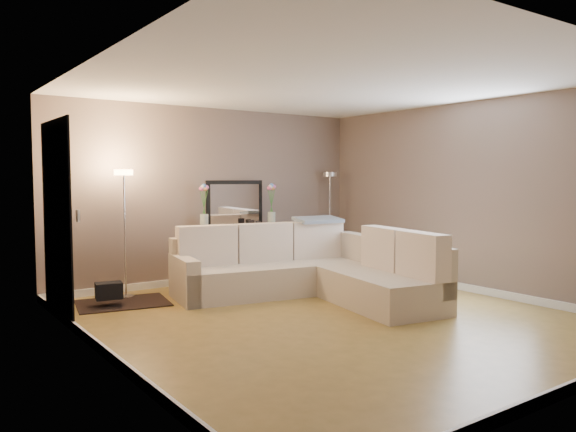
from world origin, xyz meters
TOP-DOWN VIEW (x-y plane):
  - floor at (0.00, 0.00)m, footprint 5.00×5.50m
  - ceiling at (0.00, 0.00)m, footprint 5.00×5.50m
  - wall_back at (0.00, 2.76)m, footprint 5.00×0.02m
  - wall_left at (-2.51, 0.00)m, footprint 0.02×5.50m
  - wall_right at (2.51, 0.00)m, footprint 0.02×5.50m
  - baseboard_back at (0.00, 2.73)m, footprint 5.00×0.03m
  - baseboard_front at (0.00, -2.73)m, footprint 5.00×0.03m
  - baseboard_left at (-2.48, 0.00)m, footprint 0.03×5.50m
  - baseboard_right at (2.48, 0.00)m, footprint 0.03×5.50m
  - doorway at (-2.48, 1.70)m, footprint 0.02×1.20m
  - switch_plate at (-2.48, 0.85)m, footprint 0.02×0.08m
  - sectional_sofa at (0.51, 1.02)m, footprint 2.78×2.98m
  - throw_blanket at (1.09, 1.58)m, footprint 0.72×0.47m
  - console_table at (0.23, 2.53)m, footprint 1.33×0.52m
  - leaning_mirror at (0.34, 2.68)m, footprint 0.91×0.16m
  - table_decor at (0.31, 2.48)m, footprint 0.55×0.16m
  - flower_vase_left at (-0.23, 2.59)m, footprint 0.15×0.13m
  - flower_vase_right at (0.86, 2.44)m, footprint 0.15×0.13m
  - floor_lamp_lit at (-1.50, 2.34)m, footprint 0.27×0.27m
  - floor_lamp_unlit at (2.09, 2.52)m, footprint 0.30×0.30m
  - charcoal_rug at (-1.65, 2.04)m, footprint 1.22×1.00m
  - black_bag at (-1.84, 1.98)m, footprint 0.34×0.27m

SIDE VIEW (x-z plane):
  - floor at x=0.00m, z-range -0.01..0.00m
  - charcoal_rug at x=-1.65m, z-range 0.00..0.01m
  - baseboard_back at x=0.00m, z-range 0.00..0.10m
  - baseboard_front at x=0.00m, z-range 0.00..0.10m
  - baseboard_left at x=-2.48m, z-range 0.00..0.10m
  - baseboard_right at x=2.48m, z-range 0.00..0.10m
  - black_bag at x=-1.84m, z-range 0.10..0.30m
  - sectional_sofa at x=0.51m, z-range -0.12..0.82m
  - console_table at x=0.23m, z-range 0.05..0.85m
  - table_decor at x=0.31m, z-range 0.77..0.90m
  - throw_blanket at x=1.09m, z-range 0.91..1.00m
  - flower_vase_left at x=-0.23m, z-range 0.75..1.43m
  - flower_vase_right at x=0.86m, z-range 0.75..1.43m
  - doorway at x=-2.48m, z-range 0.00..2.20m
  - leaning_mirror at x=0.34m, z-range 0.81..1.53m
  - floor_lamp_unlit at x=2.09m, z-range 0.34..2.00m
  - floor_lamp_lit at x=-1.50m, z-range 0.35..2.02m
  - switch_plate at x=-2.48m, z-range 1.14..1.26m
  - wall_back at x=0.00m, z-range 0.00..2.60m
  - wall_left at x=-2.51m, z-range 0.00..2.60m
  - wall_right at x=2.51m, z-range 0.00..2.60m
  - ceiling at x=0.00m, z-range 2.60..2.61m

